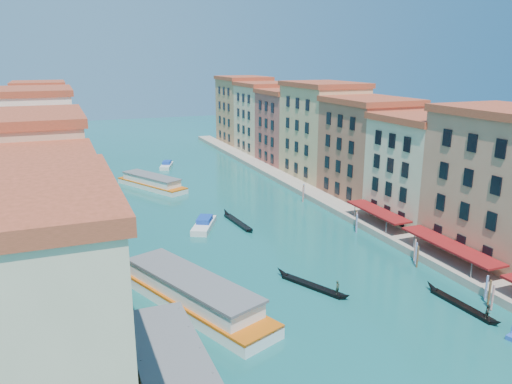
% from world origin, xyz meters
% --- Properties ---
extents(left_bank_palazzos, '(12.80, 128.40, 21.00)m').
position_xyz_m(left_bank_palazzos, '(-26.00, 64.68, 9.71)').
color(left_bank_palazzos, '#C8B48C').
rests_on(left_bank_palazzos, ground).
extents(right_bank_palazzos, '(12.80, 128.40, 21.00)m').
position_xyz_m(right_bank_palazzos, '(30.00, 65.00, 9.75)').
color(right_bank_palazzos, '#9D4E3F').
rests_on(right_bank_palazzos, ground).
extents(quay, '(4.00, 140.00, 1.00)m').
position_xyz_m(quay, '(22.00, 65.00, 0.50)').
color(quay, gray).
rests_on(quay, ground).
extents(restaurant_awnings, '(3.20, 44.55, 3.12)m').
position_xyz_m(restaurant_awnings, '(22.19, 23.00, 2.99)').
color(restaurant_awnings, maroon).
rests_on(restaurant_awnings, ground).
extents(vaporetto_stop, '(5.40, 16.40, 3.65)m').
position_xyz_m(vaporetto_stop, '(-16.00, 12.00, 1.44)').
color(vaporetto_stop, '#5F5F61').
rests_on(vaporetto_stop, ground).
extents(mooring_poles_right, '(1.44, 54.24, 3.20)m').
position_xyz_m(mooring_poles_right, '(19.10, 28.80, 1.30)').
color(mooring_poles_right, '#58331E').
rests_on(mooring_poles_right, ground).
extents(vaporetto_near, '(13.19, 22.96, 3.37)m').
position_xyz_m(vaporetto_near, '(-10.86, 25.66, 1.52)').
color(vaporetto_near, white).
rests_on(vaporetto_near, ground).
extents(vaporetto_far, '(11.86, 17.85, 2.67)m').
position_xyz_m(vaporetto_far, '(-5.63, 77.79, 1.20)').
color(vaporetto_far, white).
rests_on(vaporetto_far, ground).
extents(gondola_fore, '(5.46, 10.21, 2.18)m').
position_xyz_m(gondola_fore, '(3.30, 24.82, 0.37)').
color(gondola_fore, black).
rests_on(gondola_fore, ground).
extents(gondola_right, '(1.53, 10.52, 2.10)m').
position_xyz_m(gondola_right, '(16.02, 14.44, 0.40)').
color(gondola_right, black).
rests_on(gondola_right, ground).
extents(gondola_far, '(1.82, 11.65, 1.65)m').
position_xyz_m(gondola_far, '(3.05, 49.96, 0.34)').
color(gondola_far, black).
rests_on(gondola_far, ground).
extents(motorboat_mid, '(5.97, 8.24, 1.66)m').
position_xyz_m(motorboat_mid, '(-2.55, 49.77, 0.64)').
color(motorboat_mid, silver).
rests_on(motorboat_mid, ground).
extents(motorboat_far, '(4.67, 7.52, 1.49)m').
position_xyz_m(motorboat_far, '(1.38, 96.23, 0.58)').
color(motorboat_far, silver).
rests_on(motorboat_far, ground).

